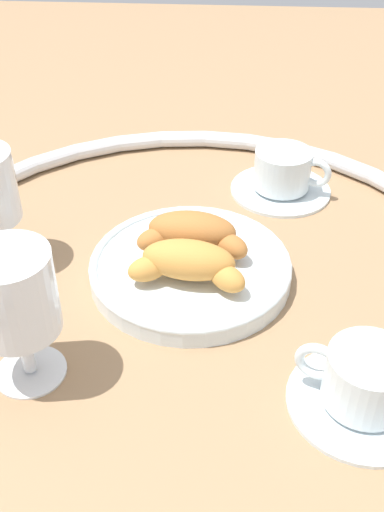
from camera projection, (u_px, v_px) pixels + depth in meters
The scene contains 8 objects.
ground_plane at pixel (189, 287), 0.69m from camera, with size 2.20×2.20×0.00m, color #997551.
table_chrome_rim at pixel (189, 279), 0.69m from camera, with size 0.70×0.70×0.02m, color silver.
pastry_plate at pixel (192, 268), 0.70m from camera, with size 0.23×0.23×0.02m.
croissant_large at pixel (194, 233), 0.70m from camera, with size 0.14×0.07×0.04m.
croissant_small at pixel (189, 263), 0.66m from camera, with size 0.14×0.07×0.04m.
coffee_cup_near at pixel (364, 384), 0.55m from camera, with size 0.14×0.14×0.06m.
coffee_cup_far at pixel (283, 175), 0.84m from camera, with size 0.14×0.14×0.06m.
juice_glass_left at pixel (14, 298), 0.54m from camera, with size 0.08×0.08×0.14m.
Camera 1 is at (-0.04, 0.53, 0.45)m, focal length 43.78 mm.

